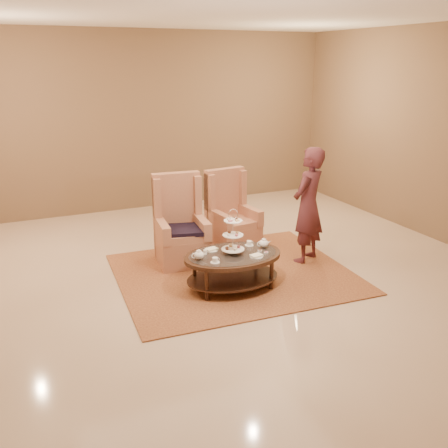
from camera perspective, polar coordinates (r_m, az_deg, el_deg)
name	(u,v)px	position (r m, az deg, el deg)	size (l,w,h in m)	color
ground	(223,280)	(7.01, -0.15, -6.40)	(8.00, 8.00, 0.00)	beige
ceiling	(223,280)	(7.01, -0.15, -6.40)	(8.00, 8.00, 0.02)	white
wall_back	(141,122)	(10.23, -9.44, 11.42)	(8.00, 0.04, 3.50)	#7F6145
rug	(234,273)	(7.19, 1.15, -5.68)	(3.38, 2.87, 0.02)	#AF713E
tea_table	(233,260)	(6.62, 1.01, -4.15)	(1.36, 0.96, 1.11)	black
armchair_left	(180,233)	(7.52, -5.00, -1.04)	(0.79, 0.81, 1.33)	tan
armchair_right	(231,222)	(8.08, 0.76, 0.23)	(0.77, 0.79, 1.27)	tan
person	(308,206)	(7.48, 9.58, 2.08)	(0.76, 0.68, 1.75)	#532329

